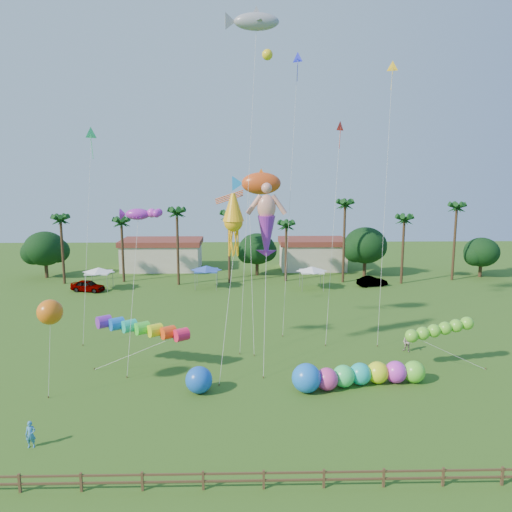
{
  "coord_description": "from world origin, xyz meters",
  "views": [
    {
      "loc": [
        -0.92,
        -28.46,
        15.67
      ],
      "look_at": [
        0.0,
        10.0,
        9.0
      ],
      "focal_mm": 35.0,
      "sensor_mm": 36.0,
      "label": 1
    }
  ],
  "objects_px": {
    "spectator_b": "(407,342)",
    "car_a": "(88,286)",
    "car_b": "(372,281)",
    "spectator_a": "(31,434)",
    "blue_ball": "(199,380)",
    "caterpillar_inflatable": "(354,375)"
  },
  "relations": [
    {
      "from": "blue_ball",
      "to": "car_b",
      "type": "bearing_deg",
      "value": 57.5
    },
    {
      "from": "car_a",
      "to": "spectator_a",
      "type": "bearing_deg",
      "value": -152.09
    },
    {
      "from": "car_a",
      "to": "spectator_a",
      "type": "height_order",
      "value": "spectator_a"
    },
    {
      "from": "car_a",
      "to": "car_b",
      "type": "bearing_deg",
      "value": -71.39
    },
    {
      "from": "car_a",
      "to": "car_b",
      "type": "xyz_separation_m",
      "value": [
        37.83,
        2.04,
        -0.08
      ]
    },
    {
      "from": "spectator_b",
      "to": "blue_ball",
      "type": "distance_m",
      "value": 19.06
    },
    {
      "from": "car_a",
      "to": "blue_ball",
      "type": "distance_m",
      "value": 34.91
    },
    {
      "from": "car_b",
      "to": "spectator_a",
      "type": "distance_m",
      "value": 49.25
    },
    {
      "from": "spectator_a",
      "to": "blue_ball",
      "type": "height_order",
      "value": "blue_ball"
    },
    {
      "from": "car_a",
      "to": "car_b",
      "type": "relative_size",
      "value": 1.09
    },
    {
      "from": "spectator_a",
      "to": "blue_ball",
      "type": "xyz_separation_m",
      "value": [
        8.97,
        6.88,
        0.17
      ]
    },
    {
      "from": "spectator_b",
      "to": "caterpillar_inflatable",
      "type": "bearing_deg",
      "value": -90.71
    },
    {
      "from": "car_b",
      "to": "spectator_b",
      "type": "height_order",
      "value": "spectator_b"
    },
    {
      "from": "car_b",
      "to": "blue_ball",
      "type": "distance_m",
      "value": 38.47
    },
    {
      "from": "spectator_b",
      "to": "caterpillar_inflatable",
      "type": "height_order",
      "value": "caterpillar_inflatable"
    },
    {
      "from": "car_b",
      "to": "blue_ball",
      "type": "bearing_deg",
      "value": 133.74
    },
    {
      "from": "spectator_b",
      "to": "car_a",
      "type": "bearing_deg",
      "value": -172.26
    },
    {
      "from": "car_a",
      "to": "blue_ball",
      "type": "relative_size",
      "value": 2.3
    },
    {
      "from": "spectator_b",
      "to": "car_b",
      "type": "bearing_deg",
      "value": 123.58
    },
    {
      "from": "caterpillar_inflatable",
      "to": "blue_ball",
      "type": "xyz_separation_m",
      "value": [
        -11.24,
        -0.75,
        0.08
      ]
    },
    {
      "from": "car_a",
      "to": "spectator_a",
      "type": "xyz_separation_m",
      "value": [
        8.19,
        -37.29,
        0.03
      ]
    },
    {
      "from": "car_b",
      "to": "caterpillar_inflatable",
      "type": "bearing_deg",
      "value": 149.67
    }
  ]
}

